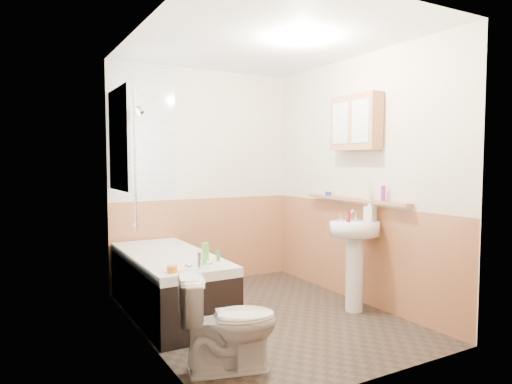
% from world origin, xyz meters
% --- Properties ---
extents(floor, '(2.80, 2.80, 0.00)m').
position_xyz_m(floor, '(0.00, 0.00, 0.00)').
color(floor, '#2B231E').
rests_on(floor, ground).
extents(ceiling, '(2.80, 2.80, 0.00)m').
position_xyz_m(ceiling, '(0.00, 0.00, 2.50)').
color(ceiling, white).
rests_on(ceiling, ground).
extents(wall_back, '(2.20, 0.02, 2.50)m').
position_xyz_m(wall_back, '(0.00, 1.41, 1.25)').
color(wall_back, beige).
rests_on(wall_back, ground).
extents(wall_front, '(2.20, 0.02, 2.50)m').
position_xyz_m(wall_front, '(0.00, -1.41, 1.25)').
color(wall_front, beige).
rests_on(wall_front, ground).
extents(wall_left, '(0.02, 2.80, 2.50)m').
position_xyz_m(wall_left, '(-1.11, 0.00, 1.25)').
color(wall_left, beige).
rests_on(wall_left, ground).
extents(wall_right, '(0.02, 2.80, 2.50)m').
position_xyz_m(wall_right, '(1.11, 0.00, 1.25)').
color(wall_right, beige).
rests_on(wall_right, ground).
extents(wainscot_right, '(0.01, 2.80, 1.00)m').
position_xyz_m(wainscot_right, '(1.09, 0.00, 0.50)').
color(wainscot_right, '#B7754B').
rests_on(wainscot_right, wall_right).
extents(wainscot_front, '(2.20, 0.01, 1.00)m').
position_xyz_m(wainscot_front, '(0.00, -1.39, 0.50)').
color(wainscot_front, '#B7754B').
rests_on(wainscot_front, wall_front).
extents(wainscot_back, '(2.20, 0.01, 1.00)m').
position_xyz_m(wainscot_back, '(0.00, 1.39, 0.50)').
color(wainscot_back, '#B7754B').
rests_on(wainscot_back, wall_back).
extents(tile_cladding_left, '(0.01, 2.80, 2.50)m').
position_xyz_m(tile_cladding_left, '(-1.09, 0.00, 1.25)').
color(tile_cladding_left, white).
rests_on(tile_cladding_left, wall_left).
extents(tile_return_back, '(0.75, 0.01, 1.50)m').
position_xyz_m(tile_return_back, '(-0.73, 1.39, 1.75)').
color(tile_return_back, white).
rests_on(tile_return_back, wall_back).
extents(window, '(0.03, 0.79, 0.99)m').
position_xyz_m(window, '(-1.06, 0.95, 1.65)').
color(window, white).
rests_on(window, wall_left).
extents(bathtub, '(0.70, 1.68, 0.71)m').
position_xyz_m(bathtub, '(-0.73, 0.53, 0.30)').
color(bathtub, black).
rests_on(bathtub, floor).
extents(shower_riser, '(0.11, 0.08, 1.27)m').
position_xyz_m(shower_riser, '(-1.04, 0.46, 1.56)').
color(shower_riser, silver).
rests_on(shower_riser, wall_left).
extents(toilet, '(0.76, 0.56, 0.67)m').
position_xyz_m(toilet, '(-0.76, -0.81, 0.33)').
color(toilet, white).
rests_on(toilet, floor).
extents(sink, '(0.51, 0.41, 0.98)m').
position_xyz_m(sink, '(0.84, -0.28, 0.62)').
color(sink, white).
rests_on(sink, floor).
extents(pine_shelf, '(0.10, 1.44, 0.03)m').
position_xyz_m(pine_shelf, '(1.04, -0.04, 1.05)').
color(pine_shelf, '#B7754B').
rests_on(pine_shelf, wall_right).
extents(medicine_cabinet, '(0.15, 0.61, 0.55)m').
position_xyz_m(medicine_cabinet, '(1.01, -0.07, 1.82)').
color(medicine_cabinet, '#B7754B').
rests_on(medicine_cabinet, wall_right).
extents(foam_can, '(0.05, 0.05, 0.15)m').
position_xyz_m(foam_can, '(1.04, -0.44, 1.14)').
color(foam_can, purple).
rests_on(foam_can, pine_shelf).
extents(green_bottle, '(0.06, 0.06, 0.25)m').
position_xyz_m(green_bottle, '(1.04, -0.23, 1.19)').
color(green_bottle, silver).
rests_on(green_bottle, pine_shelf).
extents(black_jar, '(0.08, 0.08, 0.04)m').
position_xyz_m(black_jar, '(1.04, 0.38, 1.08)').
color(black_jar, '#19339E').
rests_on(black_jar, pine_shelf).
extents(soap_bottle, '(0.14, 0.22, 0.09)m').
position_xyz_m(soap_bottle, '(0.98, -0.33, 0.92)').
color(soap_bottle, silver).
rests_on(soap_bottle, sink).
extents(clear_bottle, '(0.05, 0.05, 0.11)m').
position_xyz_m(clear_bottle, '(0.73, -0.31, 0.92)').
color(clear_bottle, maroon).
rests_on(clear_bottle, sink).
extents(blue_gel, '(0.05, 0.04, 0.18)m').
position_xyz_m(blue_gel, '(-0.62, -0.08, 0.66)').
color(blue_gel, '#59C647').
rests_on(blue_gel, bathtub).
extents(cream_jar, '(0.11, 0.11, 0.05)m').
position_xyz_m(cream_jar, '(-0.95, -0.19, 0.60)').
color(cream_jar, orange).
rests_on(cream_jar, bathtub).
extents(orange_bottle, '(0.04, 0.04, 0.10)m').
position_xyz_m(orange_bottle, '(-0.46, 0.00, 0.62)').
color(orange_bottle, '#388447').
rests_on(orange_bottle, bathtub).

